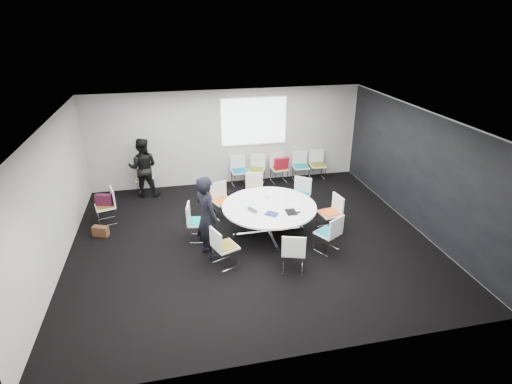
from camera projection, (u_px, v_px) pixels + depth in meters
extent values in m
cube|color=black|center=(251.00, 240.00, 9.20)|extent=(8.00, 7.00, 0.04)
cube|color=white|center=(250.00, 119.00, 8.03)|extent=(8.00, 7.00, 0.04)
cube|color=#ACA7A2|center=(227.00, 137.00, 11.75)|extent=(8.00, 0.04, 2.80)
cube|color=#ACA7A2|center=(302.00, 282.00, 5.48)|extent=(8.00, 0.04, 2.80)
cube|color=#ACA7A2|center=(51.00, 200.00, 7.84)|extent=(0.04, 7.00, 2.80)
cube|color=#ACA7A2|center=(418.00, 169.00, 9.39)|extent=(0.04, 7.00, 2.80)
cube|color=black|center=(417.00, 169.00, 9.38)|extent=(0.01, 6.94, 2.74)
cube|color=silver|center=(269.00, 232.00, 9.43)|extent=(0.90, 0.90, 0.08)
cylinder|color=silver|center=(269.00, 220.00, 9.29)|extent=(0.10, 0.10, 0.65)
cylinder|color=white|center=(269.00, 206.00, 9.15)|extent=(2.17, 2.17, 0.04)
cube|color=white|center=(254.00, 121.00, 11.66)|extent=(1.90, 0.03, 1.35)
cube|color=silver|center=(329.00, 222.00, 9.50)|extent=(0.48, 0.48, 0.42)
cube|color=white|center=(329.00, 214.00, 9.41)|extent=(0.51, 0.52, 0.04)
cube|color=#CF4F17|center=(330.00, 212.00, 9.40)|extent=(0.44, 0.46, 0.03)
cube|color=white|center=(338.00, 203.00, 9.38)|extent=(0.11, 0.46, 0.42)
cube|color=silver|center=(299.00, 204.00, 10.41)|extent=(0.59, 0.59, 0.42)
cube|color=white|center=(300.00, 196.00, 10.32)|extent=(0.63, 0.63, 0.04)
cube|color=#0B737F|center=(300.00, 195.00, 10.30)|extent=(0.55, 0.54, 0.03)
cube|color=white|center=(303.00, 185.00, 10.39)|extent=(0.39, 0.31, 0.42)
cube|color=silver|center=(255.00, 199.00, 10.67)|extent=(0.45, 0.45, 0.42)
cube|color=white|center=(255.00, 191.00, 10.58)|extent=(0.49, 0.47, 0.04)
cube|color=olive|center=(255.00, 190.00, 10.56)|extent=(0.43, 0.41, 0.03)
cube|color=white|center=(254.00, 180.00, 10.67)|extent=(0.46, 0.07, 0.42)
cube|color=silver|center=(223.00, 209.00, 10.12)|extent=(0.55, 0.55, 0.42)
cube|color=white|center=(222.00, 201.00, 10.02)|extent=(0.59, 0.58, 0.04)
cube|color=#D75C18|center=(222.00, 200.00, 10.01)|extent=(0.51, 0.50, 0.03)
cube|color=white|center=(218.00, 190.00, 10.09)|extent=(0.44, 0.20, 0.42)
cube|color=silver|center=(199.00, 231.00, 9.12)|extent=(0.49, 0.49, 0.42)
cube|color=white|center=(198.00, 222.00, 9.03)|extent=(0.51, 0.53, 0.04)
cube|color=#0A8683|center=(198.00, 221.00, 9.02)|extent=(0.44, 0.46, 0.03)
cube|color=white|center=(188.00, 213.00, 8.92)|extent=(0.11, 0.46, 0.42)
cube|color=silver|center=(226.00, 256.00, 8.19)|extent=(0.55, 0.55, 0.42)
cube|color=white|center=(225.00, 247.00, 8.09)|extent=(0.58, 0.59, 0.04)
cube|color=brown|center=(225.00, 245.00, 8.08)|extent=(0.50, 0.51, 0.03)
cube|color=white|center=(216.00, 240.00, 7.89)|extent=(0.20, 0.44, 0.42)
cube|color=silver|center=(293.00, 260.00, 8.05)|extent=(0.53, 0.53, 0.42)
cube|color=white|center=(293.00, 251.00, 7.95)|extent=(0.57, 0.56, 0.04)
cube|color=red|center=(294.00, 249.00, 7.94)|extent=(0.50, 0.49, 0.03)
cube|color=white|center=(294.00, 247.00, 7.66)|extent=(0.45, 0.18, 0.42)
cube|color=silver|center=(327.00, 242.00, 8.69)|extent=(0.58, 0.58, 0.42)
cube|color=white|center=(328.00, 233.00, 8.59)|extent=(0.62, 0.61, 0.04)
cube|color=#0B6987|center=(328.00, 232.00, 8.58)|extent=(0.54, 0.53, 0.03)
cube|color=white|center=(336.00, 227.00, 8.35)|extent=(0.41, 0.26, 0.42)
cube|color=silver|center=(240.00, 179.00, 11.97)|extent=(0.46, 0.46, 0.42)
cube|color=white|center=(240.00, 171.00, 11.87)|extent=(0.50, 0.48, 0.04)
cube|color=#095F7F|center=(239.00, 171.00, 11.86)|extent=(0.43, 0.41, 0.03)
cube|color=white|center=(238.00, 162.00, 11.96)|extent=(0.46, 0.08, 0.42)
cube|color=silver|center=(257.00, 177.00, 12.07)|extent=(0.55, 0.55, 0.42)
cube|color=white|center=(257.00, 170.00, 11.97)|extent=(0.60, 0.59, 0.04)
cube|color=#5F7018|center=(257.00, 169.00, 11.96)|extent=(0.52, 0.51, 0.03)
cube|color=white|center=(258.00, 161.00, 12.06)|extent=(0.44, 0.22, 0.42)
cube|color=silver|center=(279.00, 176.00, 12.18)|extent=(0.46, 0.46, 0.42)
cube|color=white|center=(279.00, 169.00, 12.09)|extent=(0.50, 0.48, 0.04)
cube|color=#D95418|center=(279.00, 168.00, 12.07)|extent=(0.44, 0.42, 0.03)
cube|color=white|center=(277.00, 159.00, 12.17)|extent=(0.46, 0.08, 0.42)
cube|color=silver|center=(300.00, 174.00, 12.31)|extent=(0.45, 0.45, 0.42)
cube|color=white|center=(301.00, 167.00, 12.22)|extent=(0.49, 0.48, 0.04)
cube|color=#0A7680|center=(301.00, 166.00, 12.21)|extent=(0.43, 0.41, 0.03)
cube|color=white|center=(300.00, 158.00, 12.31)|extent=(0.46, 0.07, 0.42)
cube|color=silver|center=(317.00, 172.00, 12.44)|extent=(0.45, 0.45, 0.42)
cube|color=white|center=(318.00, 165.00, 12.34)|extent=(0.49, 0.47, 0.04)
cube|color=#696C15|center=(318.00, 164.00, 12.33)|extent=(0.42, 0.41, 0.03)
cube|color=white|center=(316.00, 156.00, 12.44)|extent=(0.46, 0.07, 0.42)
cube|color=silver|center=(107.00, 215.00, 9.84)|extent=(0.52, 0.52, 0.42)
cube|color=white|center=(105.00, 206.00, 9.75)|extent=(0.55, 0.56, 0.04)
cube|color=brown|center=(105.00, 205.00, 9.74)|extent=(0.47, 0.49, 0.03)
cube|color=white|center=(113.00, 196.00, 9.74)|extent=(0.16, 0.45, 0.42)
cube|color=silver|center=(146.00, 186.00, 11.44)|extent=(0.48, 0.48, 0.42)
cube|color=white|center=(145.00, 179.00, 11.35)|extent=(0.52, 0.50, 0.04)
cube|color=#596814|center=(145.00, 178.00, 11.33)|extent=(0.45, 0.44, 0.03)
cube|color=white|center=(146.00, 169.00, 11.44)|extent=(0.46, 0.11, 0.42)
imported|color=black|center=(207.00, 217.00, 8.24)|extent=(0.67, 0.78, 1.82)
imported|color=black|center=(143.00, 168.00, 11.05)|extent=(0.90, 0.75, 1.68)
imported|color=#333338|center=(254.00, 209.00, 8.94)|extent=(0.31, 0.36, 0.02)
cube|color=silver|center=(246.00, 202.00, 9.03)|extent=(0.02, 0.30, 0.22)
cube|color=black|center=(291.00, 212.00, 8.83)|extent=(0.22, 0.30, 0.02)
cube|color=navy|center=(272.00, 214.00, 8.74)|extent=(0.33, 0.32, 0.03)
cube|color=silver|center=(293.00, 198.00, 9.52)|extent=(0.36, 0.36, 0.00)
cube|color=white|center=(296.00, 204.00, 9.20)|extent=(0.35, 0.29, 0.00)
cylinder|color=white|center=(267.00, 197.00, 9.46)|extent=(0.08, 0.08, 0.09)
cube|color=black|center=(297.00, 212.00, 8.82)|extent=(0.14, 0.07, 0.01)
cube|color=#411124|center=(104.00, 200.00, 9.67)|extent=(0.42, 0.25, 0.28)
cube|color=#4B2C18|center=(101.00, 231.00, 9.30)|extent=(0.39, 0.28, 0.24)
cube|color=maroon|center=(281.00, 163.00, 11.79)|extent=(0.45, 0.20, 0.36)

